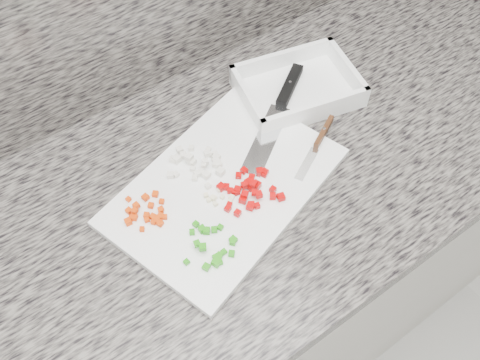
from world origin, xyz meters
The scene contains 11 objects.
cabinet centered at (0.00, 1.44, 0.43)m, with size 3.92×0.62×0.86m, color silver.
countertop centered at (0.00, 1.44, 0.88)m, with size 3.96×0.64×0.04m, color #635F57.
cutting_board centered at (0.11, 1.43, 0.91)m, with size 0.41×0.28×0.01m, color white.
carrot_pile centered at (-0.04, 1.46, 0.92)m, with size 0.08×0.09×0.02m.
onion_pile centered at (0.09, 1.49, 0.92)m, with size 0.11×0.11×0.02m.
green_pepper_pile centered at (0.02, 1.34, 0.92)m, with size 0.10×0.09×0.02m.
red_pepper_pile centered at (0.13, 1.39, 0.92)m, with size 0.11×0.10×0.02m.
garlic_pile centered at (0.08, 1.41, 0.92)m, with size 0.05×0.05×0.01m.
chef_knife centered at (0.31, 1.52, 0.92)m, with size 0.26×0.19×0.02m.
paring_knife centered at (0.31, 1.40, 0.92)m, with size 0.15×0.09×0.02m.
tray centered at (0.36, 1.54, 0.92)m, with size 0.27×0.22×0.05m.
Camera 1 is at (-0.19, 0.97, 1.71)m, focal length 40.00 mm.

